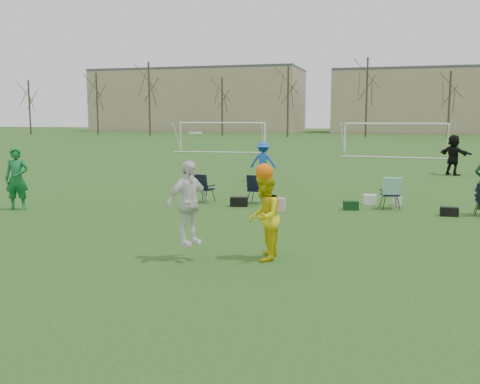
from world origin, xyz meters
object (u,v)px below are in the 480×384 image
(fielder_green_near, at_px, (17,179))
(fielder_black, at_px, (453,155))
(goal_mid, at_px, (395,130))
(center_contest, at_px, (233,210))
(fielder_blue, at_px, (263,162))
(goal_left, at_px, (222,128))

(fielder_green_near, bearing_deg, fielder_black, 26.40)
(fielder_green_near, xyz_separation_m, goal_mid, (11.33, 27.16, 0.95))
(fielder_green_near, height_order, center_contest, center_contest)
(fielder_blue, relative_size, fielder_black, 0.89)
(fielder_blue, distance_m, goal_mid, 18.77)
(fielder_blue, bearing_deg, center_contest, 95.80)
(fielder_green_near, relative_size, center_contest, 0.76)
(fielder_blue, xyz_separation_m, center_contest, (2.53, -13.15, 0.12))
(fielder_green_near, bearing_deg, goal_mid, 47.97)
(fielder_green_near, height_order, fielder_blue, fielder_green_near)
(fielder_green_near, relative_size, fielder_blue, 1.09)
(fielder_black, height_order, goal_left, goal_left)
(fielder_black, xyz_separation_m, goal_mid, (-2.77, 12.67, 0.92))
(center_contest, height_order, goal_left, center_contest)
(center_contest, bearing_deg, goal_left, 108.15)
(fielder_blue, xyz_separation_m, fielder_black, (8.48, 5.18, 0.11))
(fielder_blue, relative_size, goal_left, 0.24)
(fielder_green_near, relative_size, goal_mid, 0.26)
(goal_mid, bearing_deg, fielder_green_near, -108.65)
(fielder_black, bearing_deg, center_contest, 118.75)
(fielder_blue, height_order, fielder_black, fielder_black)
(fielder_green_near, height_order, goal_left, goal_left)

